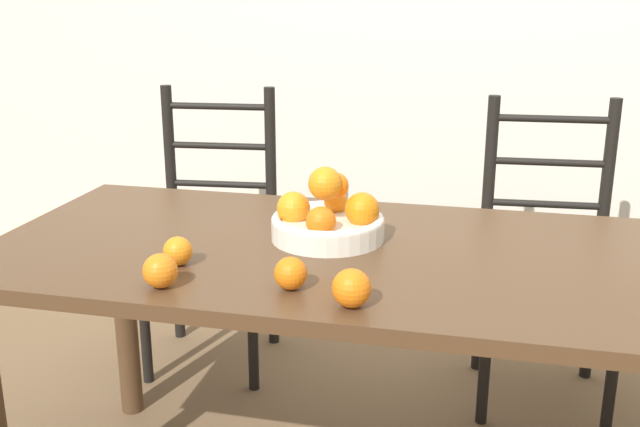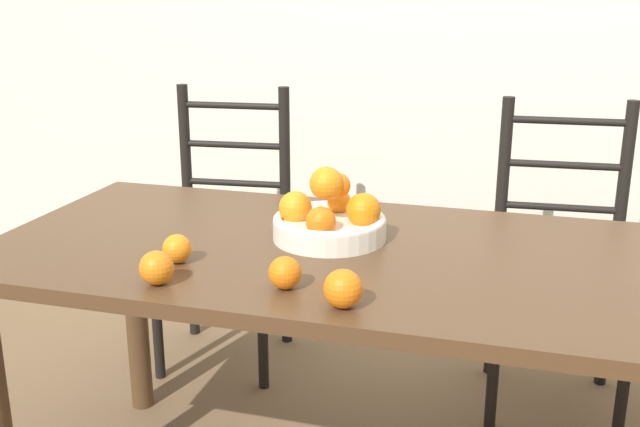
# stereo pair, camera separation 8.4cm
# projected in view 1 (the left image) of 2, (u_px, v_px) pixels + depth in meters

# --- Properties ---
(dining_table) EXTENTS (1.97, 0.82, 0.74)m
(dining_table) POSITION_uv_depth(u_px,v_px,m) (400.00, 288.00, 1.76)
(dining_table) COLOR #4C331E
(dining_table) RESTS_ON ground_plane
(fruit_bowl) EXTENTS (0.28, 0.28, 0.18)m
(fruit_bowl) POSITION_uv_depth(u_px,v_px,m) (328.00, 218.00, 1.81)
(fruit_bowl) COLOR silver
(fruit_bowl) RESTS_ON dining_table
(orange_loose_0) EXTENTS (0.07, 0.07, 0.07)m
(orange_loose_0) POSITION_uv_depth(u_px,v_px,m) (291.00, 273.00, 1.52)
(orange_loose_0) COLOR orange
(orange_loose_0) RESTS_ON dining_table
(orange_loose_1) EXTENTS (0.07, 0.07, 0.07)m
(orange_loose_1) POSITION_uv_depth(u_px,v_px,m) (178.00, 251.00, 1.65)
(orange_loose_1) COLOR orange
(orange_loose_1) RESTS_ON dining_table
(orange_loose_2) EXTENTS (0.08, 0.08, 0.08)m
(orange_loose_2) POSITION_uv_depth(u_px,v_px,m) (351.00, 288.00, 1.43)
(orange_loose_2) COLOR orange
(orange_loose_2) RESTS_ON dining_table
(orange_loose_3) EXTENTS (0.07, 0.07, 0.07)m
(orange_loose_3) POSITION_uv_depth(u_px,v_px,m) (160.00, 271.00, 1.53)
(orange_loose_3) COLOR orange
(orange_loose_3) RESTS_ON dining_table
(chair_left) EXTENTS (0.46, 0.44, 0.99)m
(chair_left) POSITION_uv_depth(u_px,v_px,m) (212.00, 234.00, 2.68)
(chair_left) COLOR black
(chair_left) RESTS_ON ground_plane
(chair_right) EXTENTS (0.45, 0.43, 0.99)m
(chair_right) POSITION_uv_depth(u_px,v_px,m) (546.00, 260.00, 2.43)
(chair_right) COLOR black
(chair_right) RESTS_ON ground_plane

